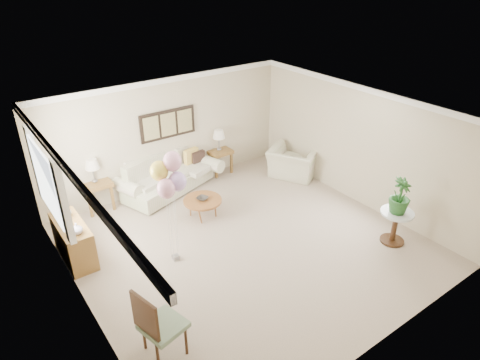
% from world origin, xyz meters
% --- Properties ---
extents(ground_plane, '(6.00, 6.00, 0.00)m').
position_xyz_m(ground_plane, '(0.00, 0.00, 0.00)').
color(ground_plane, tan).
extents(room_shell, '(6.04, 6.04, 2.60)m').
position_xyz_m(room_shell, '(-0.11, 0.09, 1.63)').
color(room_shell, '#BEB49D').
rests_on(room_shell, ground).
extents(wall_art_triptych, '(1.35, 0.06, 0.65)m').
position_xyz_m(wall_art_triptych, '(0.00, 2.96, 1.55)').
color(wall_art_triptych, black).
rests_on(wall_art_triptych, ground).
extents(sofa, '(2.67, 1.55, 0.89)m').
position_xyz_m(sofa, '(-0.20, 2.80, 0.35)').
color(sofa, beige).
rests_on(sofa, ground).
extents(end_table_left, '(0.61, 0.56, 0.67)m').
position_xyz_m(end_table_left, '(-1.82, 2.93, 0.56)').
color(end_table_left, olive).
rests_on(end_table_left, ground).
extents(end_table_right, '(0.57, 0.52, 0.62)m').
position_xyz_m(end_table_right, '(1.29, 2.86, 0.52)').
color(end_table_right, olive).
rests_on(end_table_right, ground).
extents(lamp_left, '(0.30, 0.30, 0.53)m').
position_xyz_m(lamp_left, '(-1.82, 2.93, 1.07)').
color(lamp_left, gray).
rests_on(lamp_left, end_table_left).
extents(lamp_right, '(0.30, 0.30, 0.53)m').
position_xyz_m(lamp_right, '(1.29, 2.86, 1.02)').
color(lamp_right, gray).
rests_on(lamp_right, end_table_right).
extents(coffee_table, '(0.81, 0.81, 0.41)m').
position_xyz_m(coffee_table, '(-0.15, 1.34, 0.38)').
color(coffee_table, brown).
rests_on(coffee_table, ground).
extents(decor_bowl, '(0.30, 0.30, 0.06)m').
position_xyz_m(decor_bowl, '(-0.15, 1.33, 0.44)').
color(decor_bowl, '#2C2823').
rests_on(decor_bowl, coffee_table).
extents(armchair, '(1.39, 1.45, 0.73)m').
position_xyz_m(armchair, '(2.66, 1.63, 0.36)').
color(armchair, beige).
rests_on(armchair, ground).
extents(side_table, '(0.62, 0.62, 0.67)m').
position_xyz_m(side_table, '(2.34, -1.58, 0.51)').
color(side_table, silver).
rests_on(side_table, ground).
extents(potted_plant, '(0.42, 0.42, 0.70)m').
position_xyz_m(potted_plant, '(2.32, -1.58, 1.02)').
color(potted_plant, '#20471B').
rests_on(potted_plant, side_table).
extents(accent_chair, '(0.64, 0.64, 1.09)m').
position_xyz_m(accent_chair, '(-2.48, -1.34, 0.57)').
color(accent_chair, gray).
rests_on(accent_chair, ground).
extents(credenza, '(0.46, 1.20, 0.74)m').
position_xyz_m(credenza, '(-2.76, 1.50, 0.37)').
color(credenza, olive).
rests_on(credenza, ground).
extents(vase_white, '(0.24, 0.24, 0.20)m').
position_xyz_m(vase_white, '(-2.74, 1.12, 0.84)').
color(vase_white, silver).
rests_on(vase_white, credenza).
extents(vase_sage, '(0.26, 0.26, 0.21)m').
position_xyz_m(vase_sage, '(-2.74, 1.76, 0.84)').
color(vase_sage, silver).
rests_on(vase_sage, credenza).
extents(balloon_cluster, '(0.53, 0.51, 2.11)m').
position_xyz_m(balloon_cluster, '(-1.31, 0.40, 1.70)').
color(balloon_cluster, gray).
rests_on(balloon_cluster, ground).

